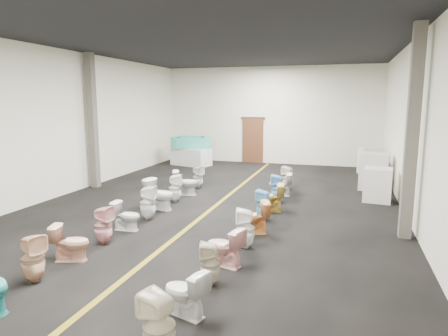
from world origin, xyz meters
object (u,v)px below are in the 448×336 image
Objects in this scene: toilet_left_6 at (159,194)px; toilet_right_8 at (278,189)px; toilet_right_5 at (253,217)px; toilet_left_7 at (175,188)px; toilet_left_1 at (33,258)px; toilet_right_3 at (225,247)px; appliance_crate_b at (374,171)px; appliance_crate_d at (370,161)px; display_table at (191,157)px; toilet_left_4 at (126,216)px; toilet_right_7 at (270,198)px; appliance_crate_a at (378,185)px; toilet_right_2 at (210,264)px; toilet_right_9 at (280,184)px; toilet_left_5 at (148,203)px; appliance_crate_c at (372,171)px; toilet_right_6 at (263,205)px; bathtub at (191,142)px; toilet_left_9 at (198,177)px; toilet_right_1 at (185,292)px; toilet_right_0 at (159,327)px; toilet_left_3 at (103,225)px; toilet_left_8 at (185,183)px; toilet_right_10 at (288,178)px; toilet_right_4 at (246,228)px.

toilet_left_6 reaches higher than toilet_right_8.
toilet_left_7 is at bearing -147.24° from toilet_right_5.
toilet_left_7 is 1.00× the size of toilet_right_8.
toilet_right_3 is (2.80, 1.52, -0.05)m from toilet_left_1.
appliance_crate_d is (0.00, 2.88, -0.06)m from appliance_crate_b.
appliance_crate_d reaches higher than display_table.
toilet_left_4 is 0.86× the size of toilet_right_7.
toilet_right_2 is at bearing -114.19° from appliance_crate_a.
appliance_crate_d is 1.32× the size of toilet_left_7.
toilet_right_5 is 1.03× the size of toilet_right_9.
toilet_left_5 reaches higher than toilet_right_7.
appliance_crate_c is 1.20× the size of toilet_right_5.
appliance_crate_b reaches higher than toilet_right_6.
display_table is at bearing 27.49° from toilet_left_1.
display_table is 2.30× the size of toilet_right_6.
bathtub reaches higher than toilet_left_9.
toilet_left_5 is 1.12× the size of toilet_left_9.
appliance_crate_c reaches higher than toilet_left_1.
bathtub is at bearing 116.57° from display_table.
toilet_right_7 is at bearing -67.71° from toilet_left_5.
appliance_crate_b is 1.58× the size of toilet_right_7.
toilet_left_1 reaches higher than toilet_right_9.
toilet_left_7 is 1.21× the size of toilet_right_1.
appliance_crate_d is at bearing -0.34° from display_table.
toilet_left_6 is at bearing -154.98° from appliance_crate_a.
toilet_left_1 is at bearing -128.15° from appliance_crate_a.
appliance_crate_a is at bearing -20.00° from toilet_left_1.
display_table is 2.46× the size of toilet_right_3.
toilet_right_9 is (-2.84, -0.15, -0.13)m from appliance_crate_a.
appliance_crate_c is at bearing -14.22° from display_table.
appliance_crate_d is 13.42m from toilet_right_0.
toilet_left_3 is at bearing 15.50° from toilet_left_1.
toilet_right_7 is at bearing -176.06° from toilet_right_6.
toilet_right_8 is at bearing -160.15° from appliance_crate_a.
appliance_crate_c is at bearing -43.82° from toilet_left_9.
toilet_left_8 is (0.03, 1.76, -0.02)m from toilet_left_6.
toilet_left_9 is (-0.00, 1.91, -0.03)m from toilet_left_7.
toilet_right_8 is at bearing -87.23° from toilet_left_7.
toilet_left_4 is 4.91m from toilet_right_0.
appliance_crate_a is 7.22m from toilet_right_2.
toilet_left_7 is at bearing -28.85° from toilet_right_10.
toilet_right_5 is at bearing -113.56° from appliance_crate_c.
toilet_right_6 is (-2.84, -4.52, -0.22)m from appliance_crate_b.
toilet_right_10 is at bearing 166.31° from toilet_right_7.
appliance_crate_c is 1.08× the size of toilet_right_0.
toilet_right_4 is at bearing -31.52° from toilet_left_1.
toilet_right_10 is (0.20, 6.60, 0.03)m from toilet_right_3.
toilet_left_3 reaches higher than toilet_left_8.
toilet_left_8 is (-5.72, -0.92, -0.10)m from appliance_crate_a.
toilet_right_9 is at bearing -164.74° from toilet_right_3.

